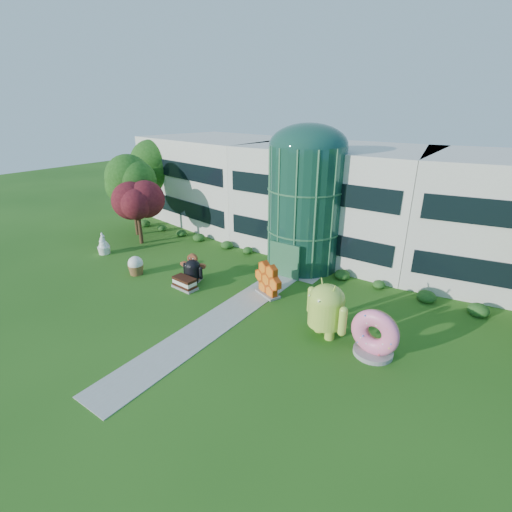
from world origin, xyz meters
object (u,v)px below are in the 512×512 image
Objects in this scene: android_black at (193,269)px; donut at (376,332)px; android_green at (326,306)px; gingerbread at (193,267)px.

android_black is 0.77× the size of donut.
android_green is at bearing -7.73° from android_black.
gingerbread is (-11.56, 0.96, -0.80)m from android_green.
android_black is 0.36m from gingerbread.
donut is at bearing -7.61° from android_black.
android_black is at bearing -158.69° from android_green.
android_green is 1.59× the size of gingerbread.
donut is 1.15× the size of gingerbread.
android_black is (-11.32, 0.68, -0.84)m from android_green.
gingerbread is at bearing 179.27° from donut.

